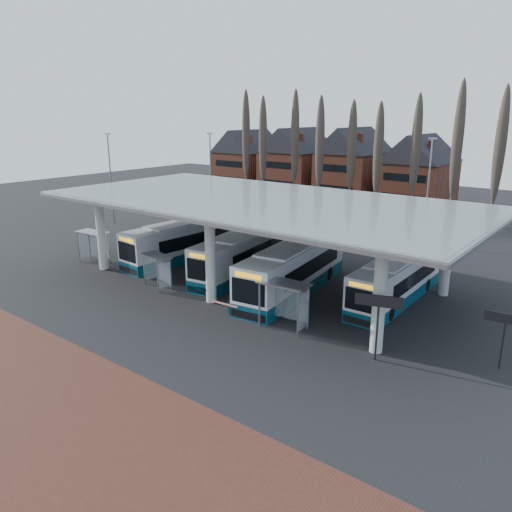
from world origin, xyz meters
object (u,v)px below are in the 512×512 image
Objects in this scene: bus_3 at (397,280)px; shelter_1 at (158,264)px; bus_0 at (186,241)px; bus_2 at (294,269)px; bus_1 at (245,253)px; shelter_2 at (285,294)px; shelter_0 at (94,240)px.

shelter_1 is (-14.92, -8.00, 0.31)m from bus_3.
bus_2 reaches higher than bus_0.
bus_1 is at bearing 80.47° from shelter_1.
shelter_2 is (15.16, -6.68, 0.50)m from bus_0.
bus_3 is at bearing 15.22° from bus_2.
shelter_1 is at bearing -122.37° from bus_1.
shelter_2 is at bearing -7.73° from shelter_0.
shelter_0 is at bearing -173.47° from bus_2.
shelter_0 is at bearing -170.95° from shelter_1.
shelter_2 is at bearing -68.74° from bus_2.
bus_2 is at bearing 114.97° from shelter_2.
bus_3 is 3.68× the size of shelter_0.
bus_0 is 0.95× the size of bus_2.
shelter_1 is at bearing -152.79° from bus_3.
bus_0 reaches higher than bus_3.
bus_0 is 3.83× the size of shelter_2.
bus_2 is 17.97m from shelter_0.
shelter_0 is at bearing -164.38° from bus_3.
bus_3 is at bearing 12.04° from shelter_0.
bus_3 reaches higher than shelter_2.
bus_0 is at bearing 134.63° from shelter_1.
shelter_2 is (11.44, -0.27, 0.32)m from shelter_1.
bus_0 is 4.02× the size of shelter_0.
bus_1 is at bearing 159.33° from bus_2.
shelter_1 is (3.73, -6.41, 0.18)m from bus_0.
bus_3 is 24.99m from shelter_0.
bus_1 reaches higher than shelter_2.
bus_2 is 4.23× the size of shelter_0.
bus_0 is 7.69m from shelter_0.
bus_2 reaches higher than shelter_0.
bus_3 is at bearing 8.00° from bus_0.
bus_0 is at bearing -176.11° from bus_3.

